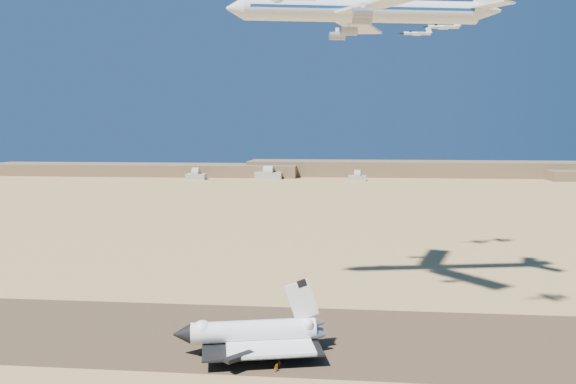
# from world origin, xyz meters

# --- Properties ---
(ground) EXTENTS (1200.00, 1200.00, 0.00)m
(ground) POSITION_xyz_m (0.00, 0.00, 0.00)
(ground) COLOR tan
(ground) RESTS_ON ground
(runway) EXTENTS (600.00, 50.00, 0.06)m
(runway) POSITION_xyz_m (0.00, 0.00, 0.03)
(runway) COLOR brown
(runway) RESTS_ON ground
(ridgeline) EXTENTS (960.00, 90.00, 18.00)m
(ridgeline) POSITION_xyz_m (65.32, 527.31, 7.63)
(ridgeline) COLOR olive
(ridgeline) RESTS_ON ground
(hangars) EXTENTS (200.50, 29.50, 30.00)m
(hangars) POSITION_xyz_m (-64.00, 478.43, 4.83)
(hangars) COLOR #A8A595
(hangars) RESTS_ON ground
(shuttle) EXTENTS (37.87, 28.71, 18.62)m
(shuttle) POSITION_xyz_m (3.11, -11.83, 5.00)
(shuttle) COLOR white
(shuttle) RESTS_ON runway
(carrier_747) EXTENTS (88.94, 67.45, 22.08)m
(carrier_747) POSITION_xyz_m (28.03, 37.98, 92.95)
(carrier_747) COLOR white
(crew_a) EXTENTS (0.47, 0.63, 1.57)m
(crew_a) POSITION_xyz_m (10.51, -21.35, 0.84)
(crew_a) COLOR #C25A0B
(crew_a) RESTS_ON runway
(crew_b) EXTENTS (0.58, 0.87, 1.66)m
(crew_b) POSITION_xyz_m (10.28, -22.22, 0.89)
(crew_b) COLOR #C25A0B
(crew_b) RESTS_ON runway
(crew_c) EXTENTS (1.08, 0.74, 1.67)m
(crew_c) POSITION_xyz_m (10.85, -19.84, 0.90)
(crew_c) COLOR #C25A0B
(crew_c) RESTS_ON runway
(chase_jet_c) EXTENTS (14.00, 7.91, 3.52)m
(chase_jet_c) POSITION_xyz_m (53.95, 91.47, 94.43)
(chase_jet_c) COLOR white
(chase_jet_d) EXTENTS (16.19, 8.95, 4.04)m
(chase_jet_d) POSITION_xyz_m (65.01, 95.65, 97.58)
(chase_jet_d) COLOR white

